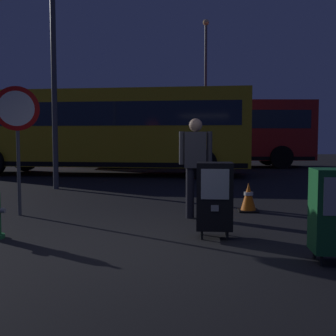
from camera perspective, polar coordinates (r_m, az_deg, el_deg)
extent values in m
plane|color=black|center=(5.20, -4.53, -10.90)|extent=(60.00, 60.00, 0.00)
cylinder|color=gray|center=(6.00, -21.75, -5.43)|extent=(0.07, 0.07, 0.07)
cylinder|color=black|center=(4.76, 20.30, -11.82)|extent=(0.04, 0.04, 0.12)
cylinder|color=black|center=(5.02, 19.44, -10.96)|extent=(0.04, 0.04, 0.12)
cube|color=#19602D|center=(4.83, 21.95, -5.44)|extent=(0.48, 0.40, 0.90)
cylinder|color=black|center=(5.60, 4.65, -9.17)|extent=(0.04, 0.04, 0.12)
cylinder|color=black|center=(5.61, 8.13, -9.17)|extent=(0.04, 0.04, 0.12)
cylinder|color=black|center=(5.87, 4.67, -8.54)|extent=(0.04, 0.04, 0.12)
cylinder|color=black|center=(5.88, 7.98, -8.54)|extent=(0.04, 0.04, 0.12)
cube|color=black|center=(5.65, 6.40, -3.80)|extent=(0.48, 0.40, 0.90)
cube|color=#B2B7BF|center=(5.42, 6.47, -2.22)|extent=(0.36, 0.01, 0.40)
cube|color=gray|center=(5.46, 6.44, -5.51)|extent=(0.10, 0.02, 0.08)
cylinder|color=#4C4F54|center=(7.63, -19.85, 2.04)|extent=(0.06, 0.06, 2.20)
cylinder|color=red|center=(7.62, -20.06, 7.68)|extent=(0.71, 0.31, 0.76)
cylinder|color=white|center=(7.61, -20.10, 7.69)|extent=(0.56, 0.23, 0.60)
cylinder|color=black|center=(7.00, 3.03, -3.43)|extent=(0.14, 0.14, 0.85)
cylinder|color=black|center=(6.99, 4.51, -3.44)|extent=(0.14, 0.14, 0.85)
cube|color=#3F3F47|center=(6.93, 3.80, 2.51)|extent=(0.36, 0.20, 0.60)
sphere|color=tan|center=(6.93, 3.82, 5.90)|extent=(0.22, 0.22, 0.22)
cylinder|color=#3F3F47|center=(6.94, 1.90, 2.76)|extent=(0.09, 0.09, 0.55)
cylinder|color=#3F3F47|center=(6.93, 5.70, 2.74)|extent=(0.09, 0.09, 0.55)
cube|color=black|center=(7.80, 10.96, -5.75)|extent=(0.36, 0.36, 0.03)
cone|color=orange|center=(7.76, 10.98, -3.83)|extent=(0.28, 0.28, 0.50)
cylinder|color=white|center=(7.76, 10.99, -3.46)|extent=(0.17, 0.17, 0.06)
cube|color=gold|center=(15.38, -8.88, 5.34)|extent=(10.61, 3.01, 2.65)
cube|color=#1E2838|center=(15.40, -8.90, 7.12)|extent=(9.98, 3.00, 0.80)
cube|color=black|center=(15.41, -8.83, 0.78)|extent=(10.40, 3.01, 0.16)
cylinder|color=black|center=(13.53, 4.69, 0.56)|extent=(1.01, 0.33, 1.00)
cylinder|color=black|center=(16.03, 5.17, 1.12)|extent=(1.01, 0.33, 1.00)
cylinder|color=black|center=(17.93, -19.00, 1.24)|extent=(1.01, 0.33, 1.00)
cube|color=red|center=(19.30, 3.74, 5.14)|extent=(10.70, 3.53, 2.65)
cube|color=#1E2838|center=(19.31, 3.75, 6.55)|extent=(10.07, 3.48, 0.80)
cube|color=black|center=(19.31, 3.72, 1.50)|extent=(10.49, 3.51, 0.16)
cylinder|color=black|center=(18.73, 15.31, 1.43)|extent=(1.02, 0.38, 1.00)
cylinder|color=black|center=(21.14, 13.44, 1.76)|extent=(1.02, 0.38, 1.00)
cylinder|color=black|center=(18.14, -7.63, 1.46)|extent=(1.02, 0.38, 1.00)
cylinder|color=black|center=(20.62, -6.79, 1.79)|extent=(1.02, 0.38, 1.00)
cylinder|color=#4C4F54|center=(11.46, -15.39, 12.70)|extent=(0.14, 0.14, 6.15)
cylinder|color=#4C4F54|center=(21.46, 5.17, 9.93)|extent=(0.14, 0.14, 7.01)
sphere|color=#FFD18C|center=(22.11, 5.23, 19.27)|extent=(0.32, 0.32, 0.32)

